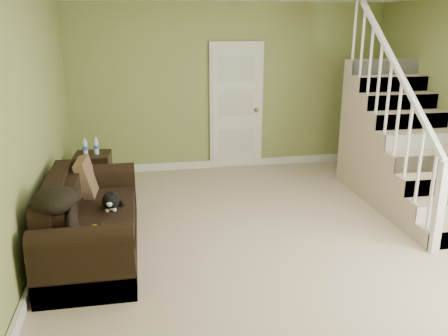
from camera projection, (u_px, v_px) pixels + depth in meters
name	position (u px, v px, depth m)	size (l,w,h in m)	color
floor	(275.00, 237.00, 5.34)	(5.00, 5.50, 0.01)	tan
wall_back	(230.00, 88.00, 7.52)	(5.00, 0.04, 2.60)	#87944F
wall_front	(436.00, 241.00, 2.36)	(5.00, 0.04, 2.60)	#87944F
wall_left	(27.00, 134.00, 4.53)	(0.04, 5.50, 2.60)	#87944F
baseboard_back	(230.00, 163.00, 7.87)	(5.00, 0.04, 0.12)	white
baseboard_left	(45.00, 251.00, 4.91)	(0.04, 5.50, 0.12)	white
door	(236.00, 107.00, 7.59)	(0.86, 0.12, 2.02)	white
staircase	(399.00, 152.00, 6.39)	(1.00, 2.51, 2.82)	tan
sofa	(88.00, 225.00, 4.91)	(0.88, 2.04, 0.81)	black
side_table	(94.00, 173.00, 6.62)	(0.51, 0.51, 0.80)	black
cat	(111.00, 201.00, 4.98)	(0.23, 0.49, 0.24)	black
banana	(97.00, 228.00, 4.49)	(0.05, 0.17, 0.05)	gold
throw_pillow	(87.00, 178.00, 5.41)	(0.11, 0.45, 0.45)	#472F1C
throw_blanket	(54.00, 200.00, 4.16)	(0.38, 0.50, 0.21)	black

